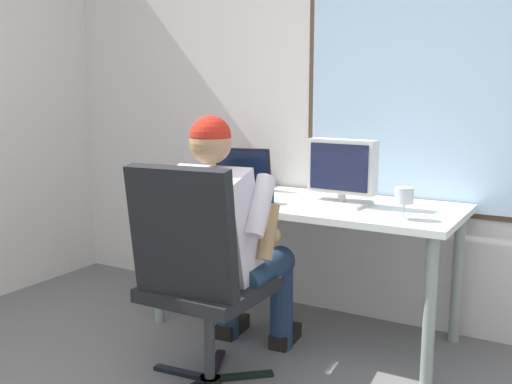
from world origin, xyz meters
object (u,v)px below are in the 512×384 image
at_px(office_chair, 196,267).
at_px(person_seated, 226,239).
at_px(desk, 302,216).
at_px(crt_monitor, 342,170).
at_px(wine_glass, 404,197).
at_px(laptop, 239,180).
at_px(coffee_mug, 266,195).

distance_m(office_chair, person_seated, 0.29).
bearing_deg(person_seated, office_chair, -85.14).
distance_m(desk, crt_monitor, 0.36).
relative_size(desk, wine_glass, 11.29).
bearing_deg(crt_monitor, laptop, 173.62).
bearing_deg(office_chair, crt_monitor, 69.15).
height_order(crt_monitor, laptop, crt_monitor).
relative_size(crt_monitor, coffee_mug, 4.19).
height_order(desk, person_seated, person_seated).
height_order(desk, office_chair, office_chair).
xyz_separation_m(office_chair, coffee_mug, (-0.04, 0.70, 0.21)).
relative_size(crt_monitor, laptop, 0.90).
xyz_separation_m(person_seated, coffee_mug, (-0.01, 0.42, 0.15)).
xyz_separation_m(laptop, coffee_mug, (0.32, -0.24, -0.02)).
relative_size(office_chair, crt_monitor, 2.85).
distance_m(crt_monitor, laptop, 0.70).
bearing_deg(desk, laptop, 171.02).
distance_m(office_chair, wine_glass, 1.02).
xyz_separation_m(desk, laptop, (-0.46, 0.07, 0.15)).
height_order(wine_glass, coffee_mug, wine_glass).
bearing_deg(laptop, wine_glass, -13.79).
xyz_separation_m(crt_monitor, laptop, (-0.69, 0.08, -0.12)).
height_order(crt_monitor, wine_glass, crt_monitor).
bearing_deg(laptop, office_chair, -69.12).
height_order(laptop, wine_glass, laptop).
distance_m(desk, coffee_mug, 0.25).
bearing_deg(desk, person_seated, -101.65).
bearing_deg(wine_glass, laptop, 166.21).
bearing_deg(office_chair, desk, 83.58).
bearing_deg(desk, coffee_mug, -128.10).
bearing_deg(crt_monitor, coffee_mug, -155.54).
relative_size(person_seated, crt_monitor, 3.37).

